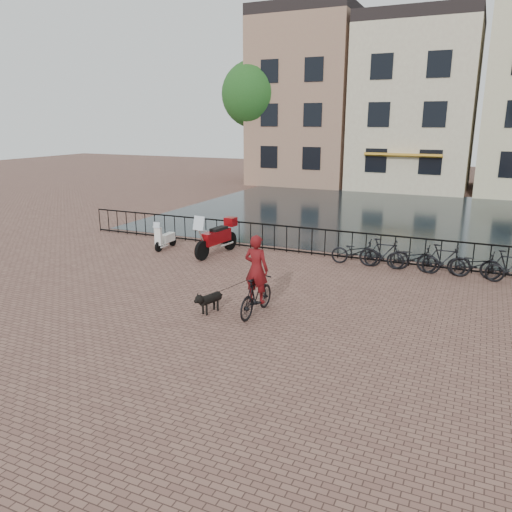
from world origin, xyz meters
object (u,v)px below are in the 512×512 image
at_px(dog, 210,301).
at_px(motorcycle, 216,233).
at_px(cyclist, 256,280).
at_px(scooter, 165,234).

xyz_separation_m(dog, motorcycle, (-2.64, 5.15, 0.52)).
relative_size(cyclist, motorcycle, 1.04).
xyz_separation_m(dog, scooter, (-4.88, 5.12, 0.29)).
xyz_separation_m(cyclist, motorcycle, (-3.79, 4.77, -0.11)).
distance_m(motorcycle, scooter, 2.25).
relative_size(cyclist, dog, 2.61).
relative_size(dog, scooter, 0.74).
bearing_deg(dog, scooter, 149.78).
distance_m(cyclist, dog, 1.36).
xyz_separation_m(cyclist, scooter, (-6.03, 4.75, -0.34)).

